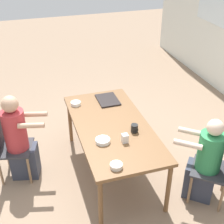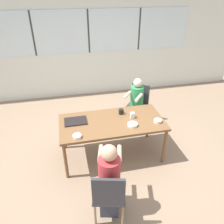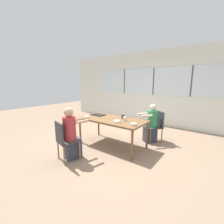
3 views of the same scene
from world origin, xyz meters
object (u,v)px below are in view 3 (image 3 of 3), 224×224
Objects in this scene: coffee_mug at (123,117)px; bowl_white_shallow at (117,121)px; bowl_fruit at (134,124)px; chair_for_woman_green_shirt at (157,124)px; milk_carton_small at (125,119)px; chair_for_man_blue_shirt at (64,138)px; person_woman_green_shirt at (151,125)px; bowl_cereal at (87,117)px; person_man_blue_shirt at (71,135)px.

bowl_white_shallow is at bearing -78.00° from coffee_mug.
bowl_white_shallow is 1.28× the size of bowl_fruit.
chair_for_woman_green_shirt is 8.53× the size of milk_carton_small.
bowl_white_shallow is (-0.07, -0.23, -0.03)m from milk_carton_small.
chair_for_man_blue_shirt is 1.55m from coffee_mug.
milk_carton_small is (-0.35, -0.82, 0.28)m from person_woman_green_shirt.
chair_for_woman_green_shirt is 1.08m from milk_carton_small.
person_woman_green_shirt is at bearing 52.71° from coffee_mug.
bowl_white_shallow and bowl_cereal have the same top height.
chair_for_woman_green_shirt reaches higher than bowl_fruit.
chair_for_woman_green_shirt reaches higher than milk_carton_small.
chair_for_man_blue_shirt is 0.80× the size of person_woman_green_shirt.
bowl_cereal is at bearing 127.16° from person_man_blue_shirt.
bowl_cereal is at bearing -160.15° from milk_carton_small.
person_man_blue_shirt is at bearing 101.73° from chair_for_woman_green_shirt.
chair_for_woman_green_shirt is 2.32m from person_man_blue_shirt.
person_man_blue_shirt is at bearing 90.00° from chair_for_man_blue_shirt.
person_man_blue_shirt is at bearing -67.16° from bowl_cereal.
chair_for_man_blue_shirt is at bearing -90.00° from person_man_blue_shirt.
person_woman_green_shirt is 1.16m from bowl_white_shallow.
person_man_blue_shirt is at bearing 102.61° from person_woman_green_shirt.
person_woman_green_shirt is at bearing 78.29° from chair_for_man_blue_shirt.
chair_for_woman_green_shirt is at bearing 52.34° from coffee_mug.
person_man_blue_shirt is 11.34× the size of milk_carton_small.
person_woman_green_shirt is (1.02, 2.09, -0.02)m from chair_for_man_blue_shirt.
bowl_white_shallow is (0.61, 1.03, 0.23)m from chair_for_man_blue_shirt.
person_woman_green_shirt is 2.16m from person_man_blue_shirt.
bowl_fruit is (0.52, -0.39, -0.02)m from coffee_mug.
chair_for_woman_green_shirt is at bearing 86.00° from bowl_fruit.
bowl_cereal is 1.03× the size of bowl_fruit.
bowl_cereal is at bearing 82.08° from chair_for_woman_green_shirt.
chair_for_man_blue_shirt is 5.30× the size of bowl_white_shallow.
bowl_cereal is (-0.95, -0.34, -0.03)m from milk_carton_small.
chair_for_woman_green_shirt is 0.80× the size of person_woman_green_shirt.
bowl_cereal is at bearing 121.36° from chair_for_man_blue_shirt.
milk_carton_small reaches higher than bowl_white_shallow.
person_man_blue_shirt is (0.04, 0.16, 0.02)m from chair_for_man_blue_shirt.
milk_carton_small is 0.80× the size of bowl_fruit.
bowl_fruit is at bearing 5.43° from bowl_cereal.
chair_for_man_blue_shirt is (-1.12, -2.21, 0.00)m from chair_for_woman_green_shirt.
chair_for_man_blue_shirt is 0.16m from person_man_blue_shirt.
chair_for_woman_green_shirt is 1.31m from bowl_white_shallow.
person_man_blue_shirt is 1.36m from bowl_fruit.
bowl_cereal is at bearing -172.72° from bowl_white_shallow.
coffee_mug is at bearing 84.31° from chair_for_man_blue_shirt.
person_woman_green_shirt is 1.07m from bowl_fruit.
person_woman_green_shirt is at bearing 91.26° from bowl_fruit.
chair_for_woman_green_shirt is at bearing 77.41° from chair_for_man_blue_shirt.
person_woman_green_shirt is (-0.10, -0.13, -0.02)m from chair_for_woman_green_shirt.
person_woman_green_shirt reaches higher than chair_for_man_blue_shirt.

